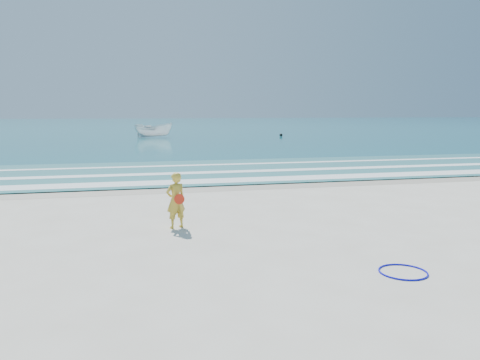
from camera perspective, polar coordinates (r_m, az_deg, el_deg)
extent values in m
plane|color=silver|center=(10.70, 3.79, -8.40)|extent=(400.00, 400.00, 0.00)
cube|color=#B2A893|center=(19.27, -4.16, -0.86)|extent=(400.00, 2.40, 0.00)
cube|color=#19727F|center=(114.86, -12.04, 6.66)|extent=(400.00, 190.00, 0.04)
cube|color=#59B7AD|center=(24.17, -6.10, 1.10)|extent=(400.00, 10.00, 0.01)
cube|color=white|center=(20.54, -4.76, -0.15)|extent=(400.00, 1.40, 0.01)
cube|color=white|center=(23.38, -5.84, 0.88)|extent=(400.00, 0.90, 0.01)
cube|color=white|center=(26.63, -6.79, 1.77)|extent=(400.00, 0.60, 0.01)
torus|color=#0C0BCD|center=(9.71, 19.25, -10.53)|extent=(1.00, 1.00, 0.03)
imported|color=white|center=(55.94, -10.48, 5.99)|extent=(4.68, 2.51, 1.71)
sphere|color=black|center=(57.44, 5.02, 5.49)|extent=(0.38, 0.38, 0.38)
imported|color=gold|center=(12.51, -7.85, -2.48)|extent=(0.64, 0.53, 1.49)
cylinder|color=#FB2F16|center=(12.33, -7.40, -2.32)|extent=(0.27, 0.08, 0.27)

